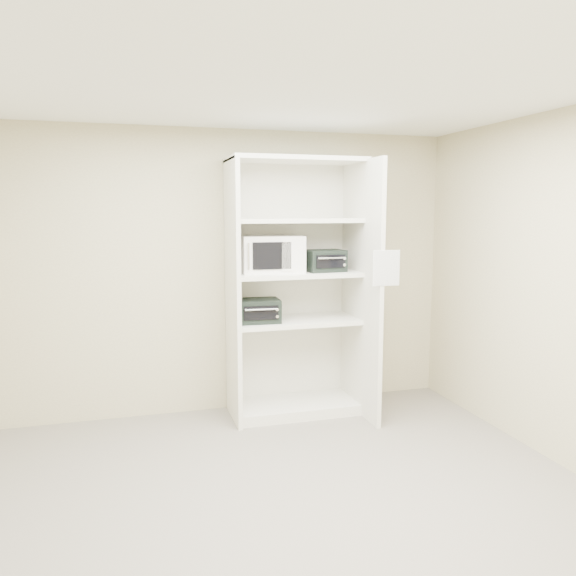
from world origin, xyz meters
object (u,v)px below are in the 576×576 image
object	(u,v)px
shelving_unit	(300,297)
microwave	(271,254)
toaster_oven_lower	(258,311)
toaster_oven_upper	(325,261)

from	to	relation	value
shelving_unit	microwave	distance (m)	0.49
shelving_unit	toaster_oven_lower	size ratio (longest dim) A/B	6.33
toaster_oven_lower	toaster_oven_upper	bearing A→B (deg)	4.16
shelving_unit	toaster_oven_upper	xyz separation A→B (m)	(0.23, -0.05, 0.34)
microwave	toaster_oven_upper	world-z (taller)	microwave
shelving_unit	microwave	xyz separation A→B (m)	(-0.27, 0.05, 0.41)
shelving_unit	toaster_oven_upper	world-z (taller)	shelving_unit
shelving_unit	microwave	size ratio (longest dim) A/B	4.27
microwave	toaster_oven_upper	size ratio (longest dim) A/B	1.61
microwave	shelving_unit	bearing A→B (deg)	-7.30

